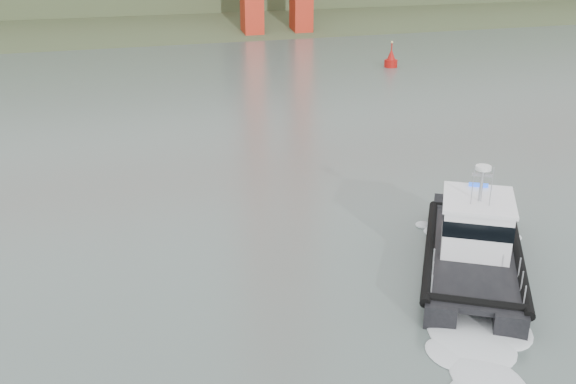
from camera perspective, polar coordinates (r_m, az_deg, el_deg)
name	(u,v)px	position (r m, az deg, el deg)	size (l,w,h in m)	color
ground	(314,299)	(28.57, 2.36, -9.48)	(400.00, 400.00, 0.00)	#52625D
patrol_boat	(474,243)	(31.56, 16.23, -4.39)	(9.34, 11.54, 5.39)	black
nav_buoy	(391,60)	(79.36, 9.14, 11.52)	(1.57, 1.57, 3.27)	#A30F0B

